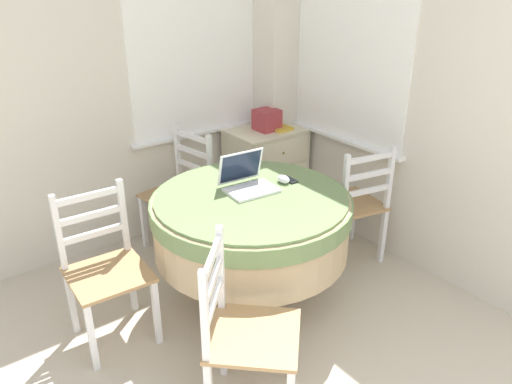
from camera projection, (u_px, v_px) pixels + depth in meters
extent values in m
cube|color=beige|center=(14.00, 91.00, 3.15)|extent=(4.27, 0.06, 2.55)
cube|color=white|center=(194.00, 40.00, 3.75)|extent=(1.10, 0.01, 1.42)
cube|color=white|center=(200.00, 132.00, 4.03)|extent=(1.18, 0.07, 0.02)
cube|color=white|center=(351.00, 43.00, 3.61)|extent=(0.01, 1.10, 1.42)
cube|color=white|center=(341.00, 138.00, 3.89)|extent=(0.07, 1.18, 0.02)
cube|color=beige|center=(276.00, 61.00, 4.12)|extent=(0.28, 0.28, 2.55)
cylinder|color=#4C3D2D|center=(252.00, 295.00, 3.30)|extent=(0.36, 0.36, 0.03)
cylinder|color=#4C3D2D|center=(251.00, 248.00, 3.15)|extent=(0.11, 0.11, 0.70)
cylinder|color=tan|center=(251.00, 224.00, 3.07)|extent=(1.20, 1.20, 0.36)
cylinder|color=#6B8451|center=(251.00, 206.00, 3.02)|extent=(1.22, 1.22, 0.11)
cylinder|color=#6B8451|center=(251.00, 197.00, 3.00)|extent=(1.17, 1.17, 0.02)
cube|color=white|center=(252.00, 190.00, 3.04)|extent=(0.32, 0.24, 0.02)
cube|color=silver|center=(250.00, 188.00, 3.05)|extent=(0.28, 0.15, 0.00)
cube|color=white|center=(240.00, 166.00, 3.10)|extent=(0.31, 0.08, 0.21)
cube|color=#192338|center=(241.00, 167.00, 3.09)|extent=(0.28, 0.07, 0.18)
ellipsoid|color=white|center=(284.00, 179.00, 3.16)|extent=(0.06, 0.10, 0.05)
cube|color=black|center=(289.00, 180.00, 3.20)|extent=(0.06, 0.12, 0.01)
cube|color=black|center=(289.00, 179.00, 3.19)|extent=(0.05, 0.08, 0.00)
cube|color=#A87F51|center=(176.00, 195.00, 3.73)|extent=(0.49, 0.49, 0.02)
cube|color=white|center=(144.00, 222.00, 3.81)|extent=(0.04, 0.04, 0.43)
cube|color=white|center=(174.00, 238.00, 3.59)|extent=(0.04, 0.04, 0.43)
cube|color=white|center=(181.00, 206.00, 4.06)|extent=(0.04, 0.04, 0.43)
cube|color=white|center=(212.00, 221.00, 3.83)|extent=(0.04, 0.04, 0.43)
cube|color=white|center=(178.00, 153.00, 3.87)|extent=(0.04, 0.04, 0.46)
cube|color=white|center=(210.00, 165.00, 3.64)|extent=(0.04, 0.04, 0.46)
cube|color=white|center=(192.00, 137.00, 3.68)|extent=(0.09, 0.37, 0.04)
cube|color=white|center=(193.00, 152.00, 3.73)|extent=(0.09, 0.37, 0.04)
cube|color=white|center=(194.00, 167.00, 3.78)|extent=(0.09, 0.37, 0.04)
cube|color=#A87F51|center=(349.00, 203.00, 3.60)|extent=(0.50, 0.50, 0.02)
cube|color=white|center=(353.00, 215.00, 3.92)|extent=(0.04, 0.04, 0.43)
cube|color=white|center=(312.00, 225.00, 3.77)|extent=(0.04, 0.04, 0.43)
cube|color=white|center=(383.00, 236.00, 3.62)|extent=(0.04, 0.04, 0.43)
cube|color=white|center=(340.00, 247.00, 3.47)|extent=(0.04, 0.04, 0.43)
cube|color=white|center=(390.00, 178.00, 3.42)|extent=(0.04, 0.04, 0.46)
cube|color=white|center=(345.00, 187.00, 3.28)|extent=(0.04, 0.04, 0.46)
cube|color=white|center=(371.00, 158.00, 3.28)|extent=(0.37, 0.10, 0.04)
cube|color=white|center=(369.00, 175.00, 3.33)|extent=(0.37, 0.10, 0.04)
cube|color=white|center=(367.00, 191.00, 3.38)|extent=(0.37, 0.10, 0.04)
cube|color=#A87F51|center=(254.00, 335.00, 2.32)|extent=(0.60, 0.60, 0.02)
cube|color=white|center=(294.00, 348.00, 2.56)|extent=(0.05, 0.05, 0.43)
cube|color=white|center=(223.00, 342.00, 2.60)|extent=(0.05, 0.05, 0.43)
cube|color=white|center=(205.00, 317.00, 2.08)|extent=(0.05, 0.05, 0.46)
cube|color=white|center=(221.00, 268.00, 2.41)|extent=(0.05, 0.05, 0.46)
cube|color=white|center=(212.00, 258.00, 2.17)|extent=(0.27, 0.28, 0.04)
cube|color=white|center=(213.00, 280.00, 2.22)|extent=(0.27, 0.28, 0.04)
cube|color=white|center=(214.00, 302.00, 2.27)|extent=(0.27, 0.28, 0.04)
cube|color=#A87F51|center=(109.00, 275.00, 2.78)|extent=(0.44, 0.44, 0.02)
cube|color=white|center=(92.00, 337.00, 2.64)|extent=(0.04, 0.04, 0.43)
cube|color=white|center=(156.00, 312.00, 2.83)|extent=(0.04, 0.04, 0.43)
cube|color=white|center=(72.00, 302.00, 2.91)|extent=(0.04, 0.04, 0.43)
cube|color=white|center=(132.00, 281.00, 3.10)|extent=(0.04, 0.04, 0.43)
cube|color=white|center=(59.00, 233.00, 2.72)|extent=(0.03, 0.03, 0.46)
cube|color=white|center=(124.00, 215.00, 2.91)|extent=(0.03, 0.03, 0.46)
cube|color=white|center=(88.00, 196.00, 2.74)|extent=(0.37, 0.04, 0.04)
cube|color=white|center=(91.00, 215.00, 2.79)|extent=(0.37, 0.04, 0.04)
cube|color=white|center=(94.00, 234.00, 2.84)|extent=(0.37, 0.04, 0.04)
cube|color=beige|center=(265.00, 172.00, 4.30)|extent=(0.60, 0.45, 0.74)
cube|color=beige|center=(266.00, 130.00, 4.14)|extent=(0.62, 0.47, 0.02)
cube|color=beige|center=(283.00, 153.00, 4.03)|extent=(0.53, 0.01, 0.21)
sphere|color=olive|center=(284.00, 153.00, 4.02)|extent=(0.02, 0.02, 0.02)
cube|color=beige|center=(282.00, 181.00, 4.13)|extent=(0.53, 0.01, 0.21)
sphere|color=olive|center=(283.00, 181.00, 4.13)|extent=(0.02, 0.02, 0.02)
cube|color=beige|center=(282.00, 207.00, 4.24)|extent=(0.53, 0.01, 0.21)
sphere|color=olive|center=(282.00, 208.00, 4.23)|extent=(0.02, 0.02, 0.02)
cube|color=#9E3338|center=(267.00, 120.00, 4.08)|extent=(0.18, 0.18, 0.17)
cube|color=gold|center=(278.00, 127.00, 4.14)|extent=(0.16, 0.23, 0.02)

